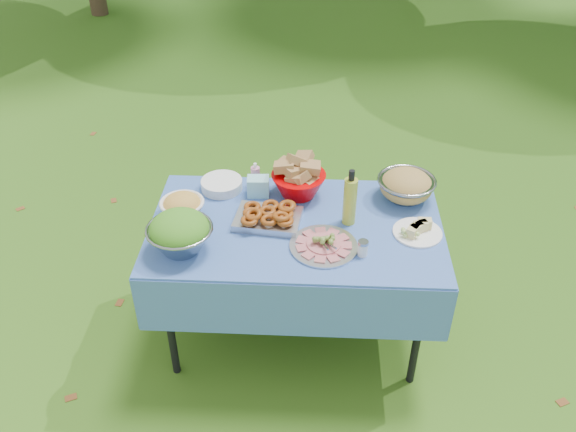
% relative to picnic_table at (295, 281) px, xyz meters
% --- Properties ---
extents(ground, '(80.00, 80.00, 0.00)m').
position_rel_picnic_table_xyz_m(ground, '(0.00, 0.00, -0.38)').
color(ground, '#143A0A').
rests_on(ground, ground).
extents(picnic_table, '(1.46, 0.86, 0.76)m').
position_rel_picnic_table_xyz_m(picnic_table, '(0.00, 0.00, 0.00)').
color(picnic_table, '#77B3E6').
rests_on(picnic_table, ground).
extents(salad_bowl, '(0.34, 0.34, 0.20)m').
position_rel_picnic_table_xyz_m(salad_bowl, '(-0.53, -0.22, 0.48)').
color(salad_bowl, gray).
rests_on(salad_bowl, picnic_table).
extents(pasta_bowl_white, '(0.27, 0.27, 0.12)m').
position_rel_picnic_table_xyz_m(pasta_bowl_white, '(-0.58, 0.06, 0.44)').
color(pasta_bowl_white, white).
rests_on(pasta_bowl_white, picnic_table).
extents(plate_stack, '(0.30, 0.30, 0.05)m').
position_rel_picnic_table_xyz_m(plate_stack, '(-0.42, 0.31, 0.41)').
color(plate_stack, white).
rests_on(plate_stack, picnic_table).
extents(wipes_box, '(0.12, 0.09, 0.10)m').
position_rel_picnic_table_xyz_m(wipes_box, '(-0.21, 0.26, 0.43)').
color(wipes_box, '#96E6F0').
rests_on(wipes_box, picnic_table).
extents(sanitizer_bottle, '(0.06, 0.06, 0.14)m').
position_rel_picnic_table_xyz_m(sanitizer_bottle, '(-0.23, 0.35, 0.45)').
color(sanitizer_bottle, pink).
rests_on(sanitizer_bottle, picnic_table).
extents(bread_bowl, '(0.37, 0.37, 0.19)m').
position_rel_picnic_table_xyz_m(bread_bowl, '(0.00, 0.28, 0.48)').
color(bread_bowl, '#C70003').
rests_on(bread_bowl, picnic_table).
extents(pasta_bowl_steel, '(0.31, 0.31, 0.16)m').
position_rel_picnic_table_xyz_m(pasta_bowl_steel, '(0.57, 0.27, 0.46)').
color(pasta_bowl_steel, gray).
rests_on(pasta_bowl_steel, picnic_table).
extents(fried_tray, '(0.35, 0.27, 0.08)m').
position_rel_picnic_table_xyz_m(fried_tray, '(-0.14, 0.02, 0.42)').
color(fried_tray, '#B2B2B7').
rests_on(fried_tray, picnic_table).
extents(charcuterie_platter, '(0.37, 0.37, 0.08)m').
position_rel_picnic_table_xyz_m(charcuterie_platter, '(0.14, -0.17, 0.42)').
color(charcuterie_platter, silver).
rests_on(charcuterie_platter, picnic_table).
extents(oil_bottle, '(0.07, 0.07, 0.30)m').
position_rel_picnic_table_xyz_m(oil_bottle, '(0.26, 0.04, 0.53)').
color(oil_bottle, '#ADB934').
rests_on(oil_bottle, picnic_table).
extents(cheese_plate, '(0.28, 0.28, 0.07)m').
position_rel_picnic_table_xyz_m(cheese_plate, '(0.60, -0.04, 0.41)').
color(cheese_plate, white).
rests_on(cheese_plate, picnic_table).
extents(shaker, '(0.06, 0.06, 0.08)m').
position_rel_picnic_table_xyz_m(shaker, '(0.32, -0.22, 0.42)').
color(shaker, white).
rests_on(shaker, picnic_table).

